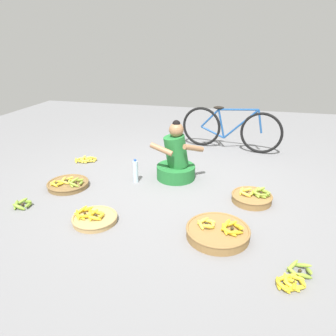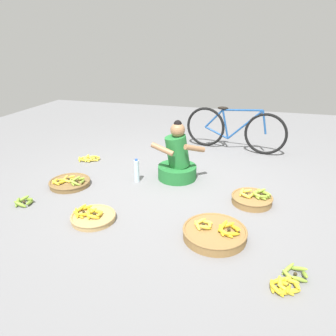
{
  "view_description": "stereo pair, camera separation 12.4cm",
  "coord_description": "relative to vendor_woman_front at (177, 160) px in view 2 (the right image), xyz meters",
  "views": [
    {
      "loc": [
        0.8,
        -3.52,
        1.77
      ],
      "look_at": [
        0.0,
        -0.2,
        0.35
      ],
      "focal_mm": 33.47,
      "sensor_mm": 36.0,
      "label": 1
    },
    {
      "loc": [
        0.92,
        -3.49,
        1.77
      ],
      "look_at": [
        0.0,
        -0.2,
        0.35
      ],
      "focal_mm": 33.47,
      "sensor_mm": 36.0,
      "label": 2
    }
  ],
  "objects": [
    {
      "name": "banana_basket_back_left",
      "position": [
        1.01,
        -0.44,
        -0.2
      ],
      "size": [
        0.47,
        0.47,
        0.16
      ],
      "color": "olive",
      "rests_on": "ground"
    },
    {
      "name": "banana_basket_near_bicycle",
      "position": [
        -1.28,
        -0.6,
        -0.22
      ],
      "size": [
        0.52,
        0.52,
        0.14
      ],
      "color": "brown",
      "rests_on": "ground"
    },
    {
      "name": "bicycle_leaning",
      "position": [
        0.63,
        1.4,
        0.1
      ],
      "size": [
        1.69,
        0.34,
        0.73
      ],
      "color": "black",
      "rests_on": "ground"
    },
    {
      "name": "banana_basket_back_right",
      "position": [
        0.68,
        -1.24,
        -0.2
      ],
      "size": [
        0.61,
        0.61,
        0.17
      ],
      "color": "olive",
      "rests_on": "ground"
    },
    {
      "name": "vendor_woman_front",
      "position": [
        0.0,
        0.0,
        0.0
      ],
      "size": [
        0.67,
        0.52,
        0.81
      ],
      "color": "#237233",
      "rests_on": "ground"
    },
    {
      "name": "ground_plane",
      "position": [
        0.01,
        -0.3,
        -0.26
      ],
      "size": [
        10.0,
        10.0,
        0.0
      ],
      "primitive_type": "plane",
      "color": "slate"
    },
    {
      "name": "banana_basket_mid_right",
      "position": [
        -0.59,
        -1.27,
        -0.22
      ],
      "size": [
        0.47,
        0.47,
        0.14
      ],
      "color": "tan",
      "rests_on": "ground"
    },
    {
      "name": "loose_bananas_front_left",
      "position": [
        1.32,
        -1.71,
        -0.23
      ],
      "size": [
        0.32,
        0.4,
        0.09
      ],
      "color": "yellow",
      "rests_on": "ground"
    },
    {
      "name": "loose_bananas_front_right",
      "position": [
        -1.52,
        -1.18,
        -0.23
      ],
      "size": [
        0.23,
        0.23,
        0.1
      ],
      "color": "olive",
      "rests_on": "ground"
    },
    {
      "name": "loose_bananas_back_center",
      "position": [
        -1.48,
        0.28,
        -0.23
      ],
      "size": [
        0.35,
        0.27,
        0.1
      ],
      "color": "yellow",
      "rests_on": "ground"
    },
    {
      "name": "water_bottle",
      "position": [
        -0.49,
        -0.24,
        -0.11
      ],
      "size": [
        0.07,
        0.07,
        0.32
      ],
      "color": "silver",
      "rests_on": "ground"
    }
  ]
}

